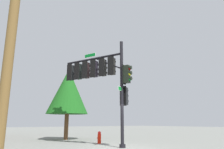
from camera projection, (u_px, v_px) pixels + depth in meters
ground_plane at (122, 148)px, 12.00m from camera, size 120.00×120.00×0.00m
signal_pole_assembly at (102, 76)px, 13.83m from camera, size 4.89×2.60×6.53m
utility_pole at (13, 22)px, 6.36m from camera, size 1.34×1.37×8.62m
fire_hydrant at (99, 137)px, 14.45m from camera, size 0.33×0.24×0.83m
tree_near at (68, 91)px, 18.52m from camera, size 3.60×3.60×6.16m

